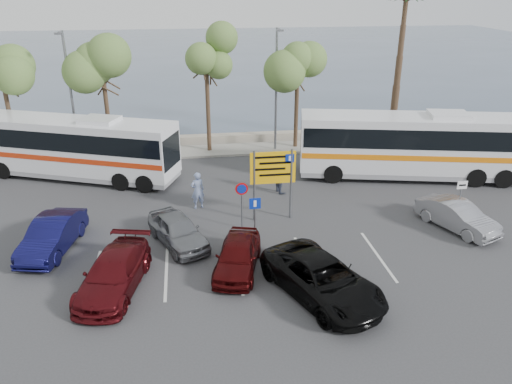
{
  "coord_description": "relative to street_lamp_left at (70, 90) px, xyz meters",
  "views": [
    {
      "loc": [
        -2.92,
        -18.69,
        11.0
      ],
      "look_at": [
        0.16,
        3.0,
        1.58
      ],
      "focal_mm": 35.0,
      "sensor_mm": 36.0,
      "label": 1
    }
  ],
  "objects": [
    {
      "name": "car_silver_b",
      "position": [
        19.47,
        -12.6,
        -3.93
      ],
      "size": [
        2.89,
        4.31,
        1.34
      ],
      "primitive_type": "imported",
      "rotation": [
        0.0,
        0.0,
        0.4
      ],
      "color": "gray",
      "rests_on": "ground"
    },
    {
      "name": "sign_no_stop",
      "position": [
        9.4,
        -11.13,
        -3.02
      ],
      "size": [
        0.6,
        0.08,
        2.35
      ],
      "color": "slate",
      "rests_on": "ground"
    },
    {
      "name": "tree_right",
      "position": [
        14.5,
        0.48,
        1.57
      ],
      "size": [
        3.2,
        3.2,
        7.4
      ],
      "color": "#382619",
      "rests_on": "kerb_strip"
    },
    {
      "name": "car_red",
      "position": [
        8.8,
        -14.78,
        -3.91
      ],
      "size": [
        2.6,
        4.3,
        1.37
      ],
      "primitive_type": "imported",
      "rotation": [
        0.0,
        0.0,
        -0.26
      ],
      "color": "#3F0909",
      "rests_on": "ground"
    },
    {
      "name": "ground",
      "position": [
        10.0,
        -13.52,
        -4.6
      ],
      "size": [
        120.0,
        120.0,
        0.0
      ],
      "primitive_type": "plane",
      "color": "#37373A",
      "rests_on": "ground"
    },
    {
      "name": "sign_taxi",
      "position": [
        19.8,
        -12.03,
        -3.18
      ],
      "size": [
        0.5,
        0.07,
        2.2
      ],
      "color": "slate",
      "rests_on": "ground"
    },
    {
      "name": "pedestrian_far",
      "position": [
        12.05,
        -7.02,
        -3.6
      ],
      "size": [
        0.94,
        1.1,
        1.99
      ],
      "primitive_type": "imported",
      "rotation": [
        0.0,
        0.0,
        1.78
      ],
      "color": "#353C4F",
      "rests_on": "ground"
    },
    {
      "name": "coach_bus_left",
      "position": [
        0.51,
        -3.2,
        -2.85
      ],
      "size": [
        12.2,
        6.84,
        3.77
      ],
      "color": "silver",
      "rests_on": "ground"
    },
    {
      "name": "suv_black",
      "position": [
        11.72,
        -17.02,
        -3.85
      ],
      "size": [
        4.44,
        5.93,
        1.5
      ],
      "primitive_type": "imported",
      "rotation": [
        0.0,
        0.0,
        0.42
      ],
      "color": "black",
      "rests_on": "ground"
    },
    {
      "name": "pedestrian_near",
      "position": [
        7.42,
        -8.52,
        -3.62
      ],
      "size": [
        0.82,
        0.64,
        1.97
      ],
      "primitive_type": "imported",
      "rotation": [
        0.0,
        0.0,
        3.41
      ],
      "color": "#8698C3",
      "rests_on": "ground"
    },
    {
      "name": "lane_markings",
      "position": [
        8.86,
        -14.52,
        -4.6
      ],
      "size": [
        12.02,
        4.2,
        0.01
      ],
      "primitive_type": null,
      "color": "silver",
      "rests_on": "ground"
    },
    {
      "name": "car_silver_a",
      "position": [
        6.4,
        -12.24,
        -3.91
      ],
      "size": [
        3.12,
        4.34,
        1.37
      ],
      "primitive_type": "imported",
      "rotation": [
        0.0,
        0.0,
        0.42
      ],
      "color": "slate",
      "rests_on": "ground"
    },
    {
      "name": "car_blue",
      "position": [
        1.0,
        -12.02,
        -3.87
      ],
      "size": [
        2.39,
        4.63,
        1.45
      ],
      "primitive_type": "imported",
      "rotation": [
        0.0,
        0.0,
        -0.2
      ],
      "color": "#0D0D40",
      "rests_on": "ground"
    },
    {
      "name": "tree_left",
      "position": [
        2.0,
        0.48,
        1.41
      ],
      "size": [
        3.2,
        3.2,
        7.2
      ],
      "color": "#382619",
      "rests_on": "kerb_strip"
    },
    {
      "name": "tree_mid",
      "position": [
        8.5,
        0.48,
        2.06
      ],
      "size": [
        3.2,
        3.2,
        8.0
      ],
      "color": "#382619",
      "rests_on": "kerb_strip"
    },
    {
      "name": "sea",
      "position": [
        10.0,
        46.48,
        -4.59
      ],
      "size": [
        140.0,
        140.0,
        0.0
      ],
      "primitive_type": "plane",
      "color": "#3C4D61",
      "rests_on": "ground"
    },
    {
      "name": "sign_parking",
      "position": [
        9.8,
        -12.73,
        -3.13
      ],
      "size": [
        0.5,
        0.07,
        2.25
      ],
      "color": "slate",
      "rests_on": "ground"
    },
    {
      "name": "direction_sign",
      "position": [
        11.0,
        -10.32,
        -2.17
      ],
      "size": [
        2.2,
        0.12,
        3.6
      ],
      "color": "slate",
      "rests_on": "ground"
    },
    {
      "name": "coach_bus_right",
      "position": [
        19.95,
        -5.89,
        -2.75
      ],
      "size": [
        13.09,
        5.4,
        3.99
      ],
      "color": "silver",
      "rests_on": "ground"
    },
    {
      "name": "street_lamp_left",
      "position": [
        0.0,
        0.0,
        0.0
      ],
      "size": [
        0.45,
        1.15,
        8.01
      ],
      "color": "slate",
      "rests_on": "kerb_strip"
    },
    {
      "name": "seawall",
      "position": [
        10.0,
        2.48,
        -4.3
      ],
      "size": [
        48.0,
        0.8,
        0.6
      ],
      "primitive_type": "cube",
      "color": "gray",
      "rests_on": "ground"
    },
    {
      "name": "car_maroon",
      "position": [
        4.0,
        -15.47,
        -3.9
      ],
      "size": [
        2.96,
        5.1,
        1.39
      ],
      "primitive_type": "imported",
      "rotation": [
        0.0,
        0.0,
        -0.22
      ],
      "color": "#4F0D11",
      "rests_on": "ground"
    },
    {
      "name": "street_lamp_right",
      "position": [
        13.0,
        0.0,
        0.0
      ],
      "size": [
        0.45,
        1.15,
        8.01
      ],
      "color": "slate",
      "rests_on": "kerb_strip"
    },
    {
      "name": "kerb_strip",
      "position": [
        10.0,
        0.48,
        -4.52
      ],
      "size": [
        44.0,
        2.4,
        0.15
      ],
      "primitive_type": "cube",
      "color": "gray",
      "rests_on": "ground"
    }
  ]
}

